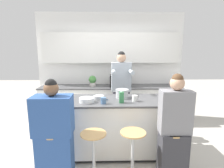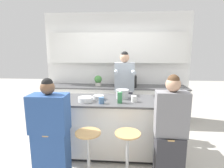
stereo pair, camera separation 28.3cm
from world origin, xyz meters
name	(u,v)px [view 1 (the left image)]	position (x,y,z in m)	size (l,w,h in m)	color
ground_plane	(112,151)	(0.00, 0.00, 0.00)	(16.00, 16.00, 0.00)	#B2ADA3
wall_back	(110,59)	(0.00, 1.74, 1.54)	(3.72, 0.22, 2.70)	white
back_counter	(111,103)	(0.00, 1.45, 0.44)	(3.45, 0.62, 0.89)	white
kitchen_island	(112,126)	(0.00, 0.00, 0.48)	(1.96, 0.78, 0.94)	black
bar_stool_leftmost	(55,155)	(-0.79, -0.66, 0.35)	(0.38, 0.38, 0.68)	tan
bar_stool_center_left	(94,156)	(-0.26, -0.69, 0.35)	(0.38, 0.38, 0.68)	tan
bar_stool_center_right	(133,155)	(0.26, -0.66, 0.35)	(0.38, 0.38, 0.68)	tan
bar_stool_rightmost	(171,154)	(0.79, -0.66, 0.35)	(0.38, 0.38, 0.68)	tan
person_cooking	(121,94)	(0.20, 0.72, 0.86)	(0.41, 0.55, 1.74)	#383842
person_wrapped_blanket	(54,135)	(-0.77, -0.69, 0.65)	(0.50, 0.30, 1.40)	#2D5193
person_seated_near	(174,133)	(0.80, -0.69, 0.67)	(0.40, 0.28, 1.46)	#333338
cooking_pot	(122,94)	(0.17, 0.11, 1.02)	(0.32, 0.23, 0.15)	#B7BABC
fruit_bowl	(87,100)	(-0.41, -0.15, 0.98)	(0.23, 0.23, 0.08)	white
mixing_bowl_steel	(99,98)	(-0.22, 0.01, 0.97)	(0.18, 0.18, 0.07)	#B7BABC
coffee_cup_near	(135,98)	(0.36, -0.11, 0.99)	(0.12, 0.09, 0.10)	white
coffee_cup_far	(103,101)	(-0.14, -0.23, 0.99)	(0.12, 0.08, 0.10)	#4C7099
banana_bunch	(59,102)	(-0.83, -0.20, 0.97)	(0.18, 0.13, 0.06)	yellow
juice_carton	(121,97)	(0.14, -0.18, 1.03)	(0.07, 0.07, 0.19)	#38844C
microwave	(120,81)	(0.23, 1.41, 1.03)	(0.51, 0.36, 0.29)	black
potted_plant	(93,81)	(-0.45, 1.45, 1.03)	(0.19, 0.19, 0.26)	beige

